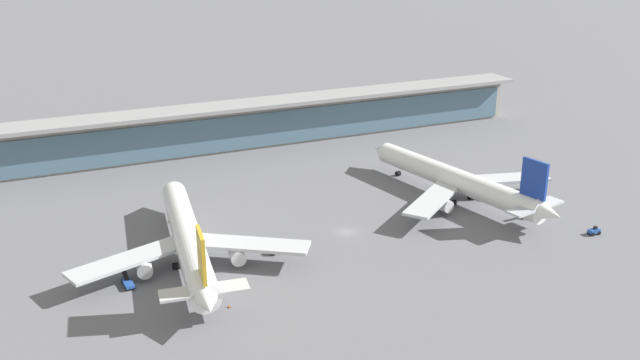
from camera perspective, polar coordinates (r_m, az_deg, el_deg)
name	(u,v)px	position (r m, az deg, el deg)	size (l,w,h in m)	color
ground_plane	(346,232)	(169.80, 2.13, -4.23)	(1200.00, 1200.00, 0.00)	slate
airliner_left_stand	(188,240)	(155.00, -10.60, -4.79)	(51.02, 66.83, 17.80)	white
airliner_centre_stand	(459,181)	(190.04, 11.13, -0.06)	(50.46, 66.47, 17.80)	white
service_truck_near_nose_blue	(594,231)	(180.36, 21.26, -3.86)	(2.87, 1.71, 2.05)	#234C9E
service_truck_under_wing_grey	(276,250)	(159.09, -3.59, -5.67)	(2.96, 1.88, 2.05)	gray
service_truck_mid_apron_blue	(128,282)	(150.93, -15.27, -7.95)	(2.20, 6.88, 2.70)	#234C9E
service_truck_by_tail_blue	(528,214)	(185.66, 16.44, -2.61)	(6.91, 3.20, 2.70)	#234C9E
terminal_building	(246,124)	(232.49, -6.02, 4.54)	(202.87, 12.80, 15.20)	#9E998E
safety_cone_alpha	(219,303)	(140.78, -8.17, -9.78)	(0.62, 0.62, 0.70)	orange
safety_cone_bravo	(229,306)	(139.43, -7.37, -10.06)	(0.62, 0.62, 0.70)	orange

